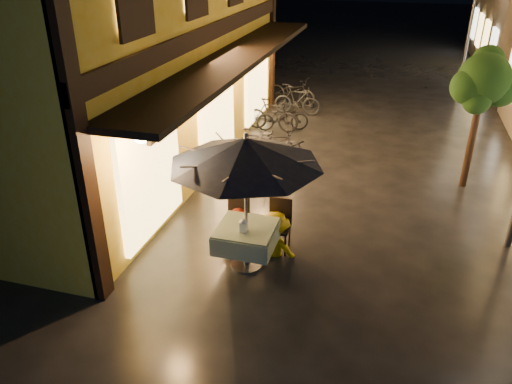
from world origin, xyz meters
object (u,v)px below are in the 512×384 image
(cafe_table, at_px, (246,237))
(person_orange, at_px, (237,210))
(bicycle_0, at_px, (248,160))
(person_yellow, at_px, (275,215))
(table_lantern, at_px, (243,224))
(patio_umbrella, at_px, (245,152))

(cafe_table, relative_size, person_orange, 0.64)
(bicycle_0, bearing_deg, cafe_table, -169.93)
(cafe_table, xyz_separation_m, person_yellow, (0.36, 0.56, 0.19))
(cafe_table, distance_m, bicycle_0, 3.73)
(person_yellow, bearing_deg, person_orange, 2.57)
(person_yellow, bearing_deg, table_lantern, 64.90)
(table_lantern, bearing_deg, patio_umbrella, 90.00)
(table_lantern, relative_size, person_yellow, 0.16)
(patio_umbrella, bearing_deg, person_yellow, 56.87)
(patio_umbrella, bearing_deg, cafe_table, -90.00)
(table_lantern, relative_size, bicycle_0, 0.16)
(cafe_table, bearing_deg, bicycle_0, 106.49)
(table_lantern, relative_size, person_orange, 0.16)
(cafe_table, relative_size, patio_umbrella, 0.39)
(bicycle_0, bearing_deg, person_orange, -173.08)
(person_orange, xyz_separation_m, person_yellow, (0.70, 0.01, 0.01))
(patio_umbrella, distance_m, bicycle_0, 4.11)
(cafe_table, height_order, table_lantern, table_lantern)
(patio_umbrella, xyz_separation_m, person_orange, (-0.34, 0.55, -1.38))
(person_orange, distance_m, person_yellow, 0.70)
(cafe_table, bearing_deg, patio_umbrella, 90.00)
(table_lantern, bearing_deg, bicycle_0, 105.86)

